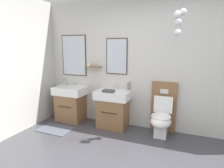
# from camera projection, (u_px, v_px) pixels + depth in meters

# --- Properties ---
(wall_back) EXTENTS (5.09, 0.61, 2.64)m
(wall_back) POSITION_uv_depth(u_px,v_px,m) (156.00, 64.00, 3.76)
(wall_back) COLOR beige
(wall_back) RESTS_ON ground
(bath_mat) EXTENTS (0.68, 0.44, 0.01)m
(bath_mat) POSITION_uv_depth(u_px,v_px,m) (55.00, 129.00, 3.90)
(bath_mat) COLOR #474C56
(bath_mat) RESTS_ON ground
(vanity_sink_left) EXTENTS (0.70, 0.50, 0.78)m
(vanity_sink_left) POSITION_uv_depth(u_px,v_px,m) (71.00, 102.00, 4.37)
(vanity_sink_left) COLOR brown
(vanity_sink_left) RESTS_ON ground
(tap_on_left_sink) EXTENTS (0.03, 0.13, 0.11)m
(tap_on_left_sink) POSITION_uv_depth(u_px,v_px,m) (75.00, 82.00, 4.45)
(tap_on_left_sink) COLOR silver
(tap_on_left_sink) RESTS_ON vanity_sink_left
(vanity_sink_right) EXTENTS (0.70, 0.50, 0.78)m
(vanity_sink_right) POSITION_uv_depth(u_px,v_px,m) (113.00, 108.00, 3.99)
(vanity_sink_right) COLOR brown
(vanity_sink_right) RESTS_ON ground
(tap_on_right_sink) EXTENTS (0.03, 0.13, 0.11)m
(tap_on_right_sink) POSITION_uv_depth(u_px,v_px,m) (116.00, 86.00, 4.07)
(tap_on_right_sink) COLOR silver
(tap_on_right_sink) RESTS_ON vanity_sink_right
(toilet) EXTENTS (0.48, 0.63, 1.00)m
(toilet) POSITION_uv_depth(u_px,v_px,m) (162.00, 116.00, 3.63)
(toilet) COLOR brown
(toilet) RESTS_ON ground
(toothbrush_cup) EXTENTS (0.07, 0.07, 0.21)m
(toothbrush_cup) POSITION_uv_depth(u_px,v_px,m) (65.00, 82.00, 4.54)
(toothbrush_cup) COLOR silver
(toothbrush_cup) RESTS_ON vanity_sink_left
(soap_dispenser) EXTENTS (0.06, 0.06, 0.19)m
(soap_dispenser) POSITION_uv_depth(u_px,v_px,m) (129.00, 86.00, 3.96)
(soap_dispenser) COLOR gray
(soap_dispenser) RESTS_ON vanity_sink_right
(folded_hand_towel) EXTENTS (0.22, 0.16, 0.04)m
(folded_hand_towel) POSITION_uv_depth(u_px,v_px,m) (108.00, 91.00, 3.79)
(folded_hand_towel) COLOR #47474C
(folded_hand_towel) RESTS_ON vanity_sink_right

